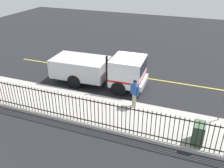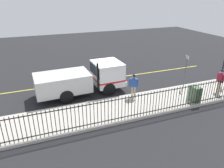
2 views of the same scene
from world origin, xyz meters
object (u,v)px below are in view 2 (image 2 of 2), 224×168
(pedestrian_distant, at_px, (220,78))
(street_sign, at_px, (186,67))
(traffic_cone, at_px, (89,79))
(worker_standing, at_px, (134,83))
(utility_cabinet, at_px, (195,94))
(work_truck, at_px, (87,77))

(pedestrian_distant, relative_size, street_sign, 0.69)
(pedestrian_distant, distance_m, street_sign, 2.52)
(traffic_cone, xyz_separation_m, street_sign, (3.65, 6.70, 1.42))
(worker_standing, distance_m, traffic_cone, 4.57)
(pedestrian_distant, xyz_separation_m, traffic_cone, (-5.47, -8.37, -0.93))
(utility_cabinet, distance_m, traffic_cone, 8.27)
(pedestrian_distant, distance_m, utility_cabinet, 2.71)
(traffic_cone, relative_size, street_sign, 0.26)
(work_truck, bearing_deg, worker_standing, 49.08)
(work_truck, relative_size, traffic_cone, 9.92)
(pedestrian_distant, bearing_deg, work_truck, 75.24)
(traffic_cone, bearing_deg, utility_cabinet, 44.21)
(work_truck, bearing_deg, street_sign, 73.14)
(work_truck, distance_m, pedestrian_distant, 9.73)
(work_truck, height_order, worker_standing, work_truck)
(utility_cabinet, bearing_deg, traffic_cone, -135.79)
(work_truck, relative_size, pedestrian_distant, 3.72)
(work_truck, distance_m, worker_standing, 3.53)
(worker_standing, height_order, street_sign, street_sign)
(work_truck, height_order, pedestrian_distant, work_truck)
(work_truck, bearing_deg, traffic_cone, 158.17)
(worker_standing, xyz_separation_m, pedestrian_distant, (1.53, 6.23, 0.04))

